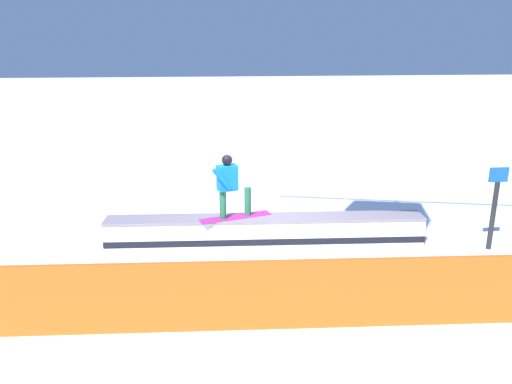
# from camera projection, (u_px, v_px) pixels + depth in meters

# --- Properties ---
(ground_plane) EXTENTS (120.00, 120.00, 0.00)m
(ground_plane) POSITION_uv_depth(u_px,v_px,m) (265.00, 244.00, 10.80)
(ground_plane) COLOR white
(grind_box) EXTENTS (6.84, 1.02, 0.63)m
(grind_box) POSITION_uv_depth(u_px,v_px,m) (266.00, 232.00, 10.72)
(grind_box) COLOR white
(grind_box) RESTS_ON ground_plane
(snowboarder) EXTENTS (1.58, 0.73, 1.38)m
(snowboarder) POSITION_uv_depth(u_px,v_px,m) (230.00, 185.00, 10.34)
(snowboarder) COLOR #C42891
(snowboarder) RESTS_ON grind_box
(safety_fence) EXTENTS (10.61, 0.74, 1.13)m
(safety_fence) POSITION_uv_depth(u_px,v_px,m) (295.00, 295.00, 7.45)
(safety_fence) COLOR orange
(safety_fence) RESTS_ON ground_plane
(trail_marker) EXTENTS (0.40, 0.10, 1.77)m
(trail_marker) POSITION_uv_depth(u_px,v_px,m) (494.00, 206.00, 10.30)
(trail_marker) COLOR #262628
(trail_marker) RESTS_ON ground_plane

